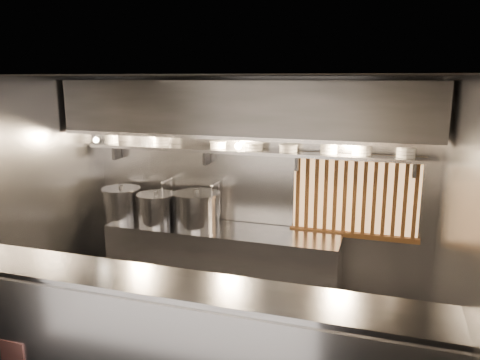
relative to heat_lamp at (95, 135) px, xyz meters
The scene contains 26 objects.
floor 2.93m from the heat_lamp, 24.14° to the right, with size 4.50×4.50×0.00m, color black.
ceiling 2.21m from the heat_lamp, 24.14° to the right, with size 4.50×4.50×0.00m, color black.
wall_back 2.11m from the heat_lamp, 18.89° to the left, with size 4.50×4.50×0.00m, color gray.
wall_left 1.14m from the heat_lamp, 112.49° to the right, with size 3.00×3.00×0.00m, color gray.
wall_right 4.29m from the heat_lamp, 11.59° to the right, with size 3.00×3.00×0.00m, color gray.
serving_counter 3.02m from the heat_lamp, 43.63° to the right, with size 4.50×0.56×1.13m.
cooking_bench 2.29m from the heat_lamp, ahead, with size 3.00×0.70×0.90m, color #939398.
bowl_shelf 1.96m from the heat_lamp, 13.90° to the left, with size 4.40×0.34×0.04m, color #939398.
exhaust_hood 1.95m from the heat_lamp, ahead, with size 4.40×0.81×0.65m.
wood_screen 3.33m from the heat_lamp, 10.67° to the left, with size 1.56×0.09×1.04m.
faucet_left 1.18m from the heat_lamp, 34.60° to the left, with size 0.04×0.30×0.50m.
faucet_right 1.71m from the heat_lamp, 19.61° to the left, with size 0.04×0.30×0.50m.
heat_lamp is the anchor object (origin of this frame).
pendant_bulb 1.83m from the heat_lamp, 11.00° to the left, with size 0.09×0.09×0.19m.
stock_pot_left 1.01m from the heat_lamp, 63.27° to the left, with size 0.69×0.69×0.46m.
stock_pot_mid 1.22m from the heat_lamp, 19.23° to the left, with size 0.62×0.62×0.44m.
stock_pot_right 1.60m from the heat_lamp, 13.10° to the left, with size 0.64×0.64×0.49m.
red_placard 2.77m from the heat_lamp, 77.95° to the right, with size 0.27×0.02×0.37m, color red.
bowl_stack_0 0.49m from the heat_lamp, 98.68° to the left, with size 0.20×0.20×0.13m.
bowl_stack_1 0.84m from the heat_lamp, 34.37° to the left, with size 0.22×0.22×0.17m.
bowl_stack_2 1.57m from the heat_lamp, 17.50° to the left, with size 0.22×0.22×0.09m.
bowl_stack_3 2.02m from the heat_lamp, 13.48° to the left, with size 0.24×0.24×0.09m.
bowl_stack_4 2.44m from the heat_lamp, 11.09° to the left, with size 0.23×0.23×0.09m.
bowl_stack_5 2.92m from the heat_lamp, ahead, with size 0.21×0.21×0.13m.
bowl_stack_6 3.29m from the heat_lamp, ahead, with size 0.24×0.24×0.13m.
bowl_stack_7 3.77m from the heat_lamp, ahead, with size 0.22×0.22×0.17m.
Camera 1 is at (1.67, -4.19, 2.78)m, focal length 35.00 mm.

